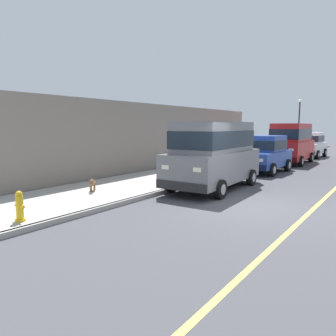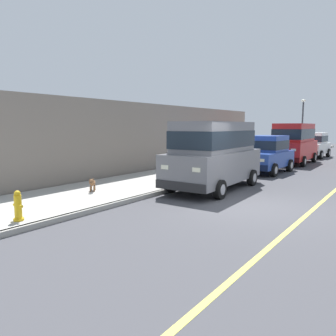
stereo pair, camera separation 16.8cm
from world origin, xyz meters
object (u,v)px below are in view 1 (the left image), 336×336
(car_red_van, at_px, (291,141))
(car_white_hatchback, at_px, (310,144))
(car_blue_hatchback, at_px, (265,153))
(street_lamp, at_px, (299,120))
(car_grey_van, at_px, (214,152))
(fire_hydrant, at_px, (20,207))
(dog_brown, at_px, (92,183))

(car_red_van, distance_m, car_white_hatchback, 5.21)
(car_blue_hatchback, relative_size, street_lamp, 0.87)
(car_grey_van, distance_m, car_blue_hatchback, 5.55)
(car_grey_van, relative_size, fire_hydrant, 6.85)
(car_grey_van, bearing_deg, street_lamp, 94.42)
(fire_hydrant, height_order, street_lamp, street_lamp)
(car_grey_van, distance_m, dog_brown, 4.59)
(car_white_hatchback, distance_m, dog_brown, 19.37)
(car_grey_van, bearing_deg, fire_hydrant, -102.07)
(car_red_van, bearing_deg, fire_hydrant, -94.91)
(car_red_van, relative_size, fire_hydrant, 6.82)
(car_blue_hatchback, bearing_deg, car_white_hatchback, 89.97)
(car_grey_van, relative_size, car_red_van, 1.00)
(car_red_van, xyz_separation_m, dog_brown, (-2.81, -13.97, -0.97))
(car_white_hatchback, bearing_deg, car_grey_van, -90.13)
(car_grey_van, distance_m, fire_hydrant, 7.10)
(street_lamp, bearing_deg, car_grey_van, -85.58)
(car_blue_hatchback, height_order, street_lamp, street_lamp)
(car_red_van, height_order, street_lamp, street_lamp)
(car_red_van, xyz_separation_m, fire_hydrant, (-1.49, -17.34, -0.92))
(fire_hydrant, bearing_deg, car_blue_hatchback, 83.10)
(car_red_van, bearing_deg, street_lamp, 100.73)
(street_lamp, bearing_deg, car_blue_hatchback, -83.46)
(car_blue_hatchback, bearing_deg, car_grey_van, -90.31)
(street_lamp, bearing_deg, car_white_hatchback, -56.57)
(car_red_van, distance_m, street_lamp, 7.61)
(street_lamp, bearing_deg, dog_brown, -93.83)
(car_grey_van, distance_m, street_lamp, 17.90)
(fire_hydrant, bearing_deg, car_white_hatchback, 86.17)
(car_red_van, height_order, dog_brown, car_red_van)
(car_red_van, relative_size, car_white_hatchback, 1.28)
(dog_brown, xyz_separation_m, street_lamp, (1.42, 21.29, 2.48))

